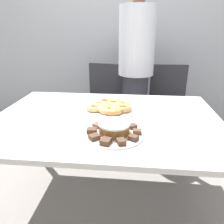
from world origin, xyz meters
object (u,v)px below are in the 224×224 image
object	(u,v)px
office_chair_right	(168,111)
person_standing	(136,69)
napkin	(163,120)
plate_cake	(114,134)
plate_donuts	(110,109)
frosted_cake	(114,128)
office_chair_left	(102,108)

from	to	relation	value
office_chair_right	person_standing	bearing A→B (deg)	-179.18
person_standing	napkin	bearing A→B (deg)	-79.71
office_chair_right	plate_cake	size ratio (longest dim) A/B	2.77
office_chair_right	napkin	bearing A→B (deg)	-102.47
office_chair_right	plate_donuts	distance (m)	1.04
plate_donuts	frosted_cake	world-z (taller)	frosted_cake
plate_donuts	napkin	xyz separation A→B (m)	(0.35, -0.14, -0.00)
office_chair_right	plate_cake	world-z (taller)	office_chair_right
office_chair_left	plate_cake	xyz separation A→B (m)	(0.24, -1.21, 0.30)
office_chair_left	napkin	xyz separation A→B (m)	(0.53, -0.97, 0.30)
frosted_cake	office_chair_left	bearing A→B (deg)	101.39
office_chair_left	person_standing	bearing A→B (deg)	8.71
person_standing	office_chair_left	xyz separation A→B (m)	(-0.36, 0.01, -0.45)
plate_donuts	napkin	size ratio (longest dim) A/B	2.98
office_chair_left	office_chair_right	xyz separation A→B (m)	(0.72, 0.00, 0.00)
person_standing	plate_cake	distance (m)	1.21
office_chair_right	office_chair_left	bearing A→B (deg)	178.78
plate_cake	frosted_cake	size ratio (longest dim) A/B	1.93
person_standing	office_chair_right	bearing A→B (deg)	2.12
plate_cake	plate_donuts	bearing A→B (deg)	99.54
napkin	plate_cake	bearing A→B (deg)	-140.77
office_chair_right	plate_cake	bearing A→B (deg)	-112.96
office_chair_right	frosted_cake	xyz separation A→B (m)	(-0.48, -1.21, 0.34)
office_chair_right	plate_cake	distance (m)	1.33
person_standing	plate_donuts	distance (m)	0.85
plate_cake	frosted_cake	xyz separation A→B (m)	(-0.00, 0.00, 0.04)
office_chair_left	office_chair_right	distance (m)	0.72
plate_donuts	napkin	distance (m)	0.38
office_chair_left	plate_cake	distance (m)	1.27
office_chair_right	napkin	size ratio (longest dim) A/B	7.10
person_standing	frosted_cake	size ratio (longest dim) A/B	9.83
napkin	office_chair_right	bearing A→B (deg)	78.83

